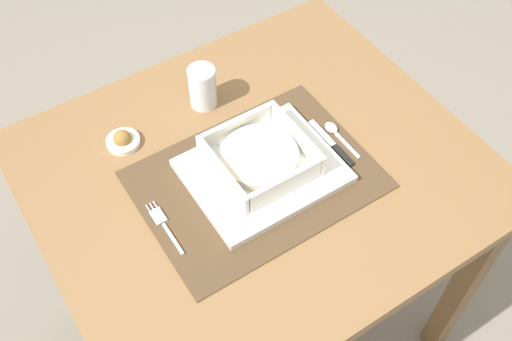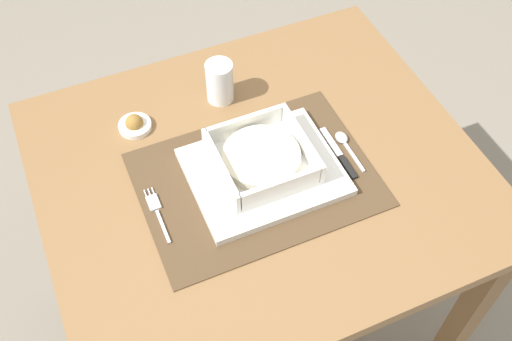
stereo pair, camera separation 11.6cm
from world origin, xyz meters
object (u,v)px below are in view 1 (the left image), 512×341
object	(u,v)px
porridge_bowl	(260,158)
condiment_saucer	(123,140)
butter_knife	(334,146)
drinking_glass	(203,89)
bread_knife	(317,141)
dining_table	(257,198)
fork	(163,224)
spoon	(334,130)

from	to	relation	value
porridge_bowl	condiment_saucer	size ratio (longest dim) A/B	2.62
butter_knife	drinking_glass	bearing A→B (deg)	119.56
bread_knife	drinking_glass	distance (m)	0.27
dining_table	porridge_bowl	distance (m)	0.14
porridge_bowl	butter_knife	xyz separation A→B (m)	(0.16, -0.03, -0.03)
butter_knife	drinking_glass	xyz separation A→B (m)	(-0.16, 0.26, 0.04)
bread_knife	condiment_saucer	world-z (taller)	condiment_saucer
dining_table	condiment_saucer	distance (m)	0.31
condiment_saucer	fork	bearing A→B (deg)	-96.06
bread_knife	porridge_bowl	bearing A→B (deg)	177.06
porridge_bowl	drinking_glass	xyz separation A→B (m)	(-0.00, 0.22, 0.00)
dining_table	drinking_glass	size ratio (longest dim) A/B	9.08
fork	bread_knife	xyz separation A→B (m)	(0.36, 0.01, 0.00)
spoon	butter_knife	size ratio (longest dim) A/B	0.81
dining_table	bread_knife	distance (m)	0.18
fork	condiment_saucer	world-z (taller)	condiment_saucer
dining_table	bread_knife	xyz separation A→B (m)	(0.14, -0.01, 0.11)
fork	condiment_saucer	bearing A→B (deg)	79.82
butter_knife	condiment_saucer	bearing A→B (deg)	143.11
porridge_bowl	bread_knife	distance (m)	0.14
porridge_bowl	bread_knife	world-z (taller)	porridge_bowl
butter_knife	condiment_saucer	world-z (taller)	condiment_saucer
porridge_bowl	spoon	xyz separation A→B (m)	(0.18, -0.00, -0.03)
spoon	butter_knife	world-z (taller)	spoon
bread_knife	condiment_saucer	xyz separation A→B (m)	(-0.34, 0.22, 0.00)
porridge_bowl	drinking_glass	size ratio (longest dim) A/B	1.90
dining_table	spoon	xyz separation A→B (m)	(0.18, -0.01, 0.11)
butter_knife	drinking_glass	distance (m)	0.30
dining_table	spoon	distance (m)	0.22
drinking_glass	dining_table	bearing A→B (deg)	-89.96
butter_knife	bread_knife	xyz separation A→B (m)	(-0.02, 0.03, -0.00)
bread_knife	drinking_glass	xyz separation A→B (m)	(-0.14, 0.23, 0.04)
spoon	butter_knife	distance (m)	0.04
fork	butter_knife	distance (m)	0.38
spoon	drinking_glass	world-z (taller)	drinking_glass
fork	drinking_glass	bearing A→B (deg)	42.48
bread_knife	drinking_glass	world-z (taller)	drinking_glass
porridge_bowl	fork	size ratio (longest dim) A/B	1.37
spoon	condiment_saucer	size ratio (longest dim) A/B	1.63
spoon	condiment_saucer	bearing A→B (deg)	147.46
bread_knife	spoon	bearing A→B (deg)	4.65
porridge_bowl	butter_knife	size ratio (longest dim) A/B	1.30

